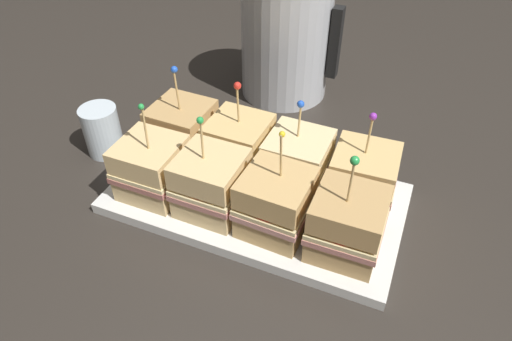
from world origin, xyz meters
The scene contains 12 objects.
ground_plane centered at (0.00, 0.00, 0.00)m, with size 6.00×6.00×0.00m, color #2D2823.
serving_platter centered at (0.00, 0.00, 0.01)m, with size 0.46×0.24×0.02m.
sandwich_front_far_left centered at (-0.15, -0.05, 0.06)m, with size 0.10×0.10×0.17m.
sandwich_front_center_left centered at (-0.05, -0.05, 0.07)m, with size 0.10×0.10×0.16m.
sandwich_front_center_right centered at (0.05, -0.05, 0.07)m, with size 0.10×0.10×0.17m.
sandwich_front_far_right centered at (0.15, -0.05, 0.07)m, with size 0.10×0.10×0.17m.
sandwich_back_far_left centered at (-0.16, 0.05, 0.07)m, with size 0.10×0.10×0.17m.
sandwich_back_center_left centered at (-0.05, 0.05, 0.06)m, with size 0.10×0.10×0.16m.
sandwich_back_center_right centered at (0.05, 0.05, 0.06)m, with size 0.10×0.10×0.15m.
sandwich_back_far_right centered at (0.15, 0.05, 0.06)m, with size 0.10×0.10×0.16m.
kettle_steel centered at (-0.08, 0.35, 0.12)m, with size 0.20×0.18×0.27m.
drinking_glass centered at (-0.31, 0.02, 0.05)m, with size 0.07×0.07×0.09m.
Camera 1 is at (0.20, -0.49, 0.52)m, focal length 32.00 mm.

